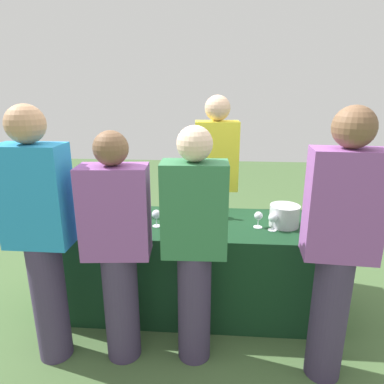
{
  "coord_description": "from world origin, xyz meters",
  "views": [
    {
      "loc": [
        0.19,
        -2.5,
        1.77
      ],
      "look_at": [
        0.0,
        0.0,
        1.0
      ],
      "focal_mm": 32.12,
      "sensor_mm": 36.0,
      "label": 1
    }
  ],
  "objects_px": {
    "wine_glass_3": "(196,213)",
    "guest_3": "(338,243)",
    "wine_bottle_0": "(85,200)",
    "wine_bottle_3": "(204,202)",
    "ice_bucket": "(284,216)",
    "wine_glass_4": "(258,217)",
    "wine_glass_2": "(177,212)",
    "wine_glass_5": "(273,219)",
    "guest_2": "(194,243)",
    "guest_0": "(40,231)",
    "menu_board": "(115,220)",
    "wine_bottle_1": "(128,203)",
    "wine_glass_1": "(156,215)",
    "wine_bottle_2": "(184,207)",
    "guest_1": "(117,245)",
    "wine_glass_0": "(99,218)",
    "server_pouring": "(216,180)"
  },
  "relations": [
    {
      "from": "wine_glass_2",
      "to": "guest_3",
      "type": "height_order",
      "value": "guest_3"
    },
    {
      "from": "wine_bottle_3",
      "to": "guest_3",
      "type": "bearing_deg",
      "value": -45.33
    },
    {
      "from": "wine_glass_4",
      "to": "wine_glass_5",
      "type": "relative_size",
      "value": 0.94
    },
    {
      "from": "guest_3",
      "to": "wine_bottle_0",
      "type": "bearing_deg",
      "value": 160.64
    },
    {
      "from": "wine_bottle_2",
      "to": "wine_glass_1",
      "type": "height_order",
      "value": "wine_bottle_2"
    },
    {
      "from": "guest_2",
      "to": "guest_3",
      "type": "xyz_separation_m",
      "value": [
        0.83,
        -0.09,
        0.07
      ]
    },
    {
      "from": "wine_glass_3",
      "to": "wine_glass_4",
      "type": "relative_size",
      "value": 1.19
    },
    {
      "from": "wine_glass_0",
      "to": "wine_glass_2",
      "type": "height_order",
      "value": "wine_glass_2"
    },
    {
      "from": "wine_glass_2",
      "to": "guest_0",
      "type": "distance_m",
      "value": 0.96
    },
    {
      "from": "wine_glass_3",
      "to": "guest_3",
      "type": "height_order",
      "value": "guest_3"
    },
    {
      "from": "ice_bucket",
      "to": "guest_3",
      "type": "height_order",
      "value": "guest_3"
    },
    {
      "from": "guest_1",
      "to": "wine_glass_0",
      "type": "bearing_deg",
      "value": 117.49
    },
    {
      "from": "wine_bottle_1",
      "to": "wine_glass_1",
      "type": "relative_size",
      "value": 2.34
    },
    {
      "from": "guest_0",
      "to": "wine_glass_4",
      "type": "bearing_deg",
      "value": 22.5
    },
    {
      "from": "guest_3",
      "to": "ice_bucket",
      "type": "bearing_deg",
      "value": 110.21
    },
    {
      "from": "guest_0",
      "to": "menu_board",
      "type": "height_order",
      "value": "guest_0"
    },
    {
      "from": "guest_1",
      "to": "wine_glass_4",
      "type": "bearing_deg",
      "value": 24.42
    },
    {
      "from": "wine_bottle_0",
      "to": "guest_3",
      "type": "distance_m",
      "value": 1.95
    },
    {
      "from": "wine_bottle_2",
      "to": "ice_bucket",
      "type": "height_order",
      "value": "wine_bottle_2"
    },
    {
      "from": "ice_bucket",
      "to": "menu_board",
      "type": "height_order",
      "value": "ice_bucket"
    },
    {
      "from": "wine_bottle_0",
      "to": "guest_0",
      "type": "distance_m",
      "value": 0.76
    },
    {
      "from": "wine_bottle_0",
      "to": "menu_board",
      "type": "distance_m",
      "value": 0.81
    },
    {
      "from": "wine_glass_2",
      "to": "guest_0",
      "type": "relative_size",
      "value": 0.09
    },
    {
      "from": "wine_glass_2",
      "to": "guest_1",
      "type": "relative_size",
      "value": 0.09
    },
    {
      "from": "wine_glass_1",
      "to": "wine_glass_5",
      "type": "bearing_deg",
      "value": -0.66
    },
    {
      "from": "ice_bucket",
      "to": "menu_board",
      "type": "distance_m",
      "value": 1.83
    },
    {
      "from": "wine_glass_4",
      "to": "wine_glass_2",
      "type": "bearing_deg",
      "value": -179.21
    },
    {
      "from": "wine_glass_1",
      "to": "server_pouring",
      "type": "distance_m",
      "value": 0.86
    },
    {
      "from": "wine_glass_2",
      "to": "ice_bucket",
      "type": "relative_size",
      "value": 0.65
    },
    {
      "from": "guest_2",
      "to": "guest_0",
      "type": "bearing_deg",
      "value": -177.92
    },
    {
      "from": "guest_3",
      "to": "wine_bottle_3",
      "type": "bearing_deg",
      "value": 138.93
    },
    {
      "from": "wine_bottle_2",
      "to": "guest_3",
      "type": "relative_size",
      "value": 0.18
    },
    {
      "from": "wine_glass_2",
      "to": "guest_1",
      "type": "distance_m",
      "value": 0.6
    },
    {
      "from": "wine_bottle_3",
      "to": "wine_glass_1",
      "type": "relative_size",
      "value": 2.5
    },
    {
      "from": "wine_bottle_3",
      "to": "wine_glass_2",
      "type": "xyz_separation_m",
      "value": [
        -0.2,
        -0.23,
        -0.01
      ]
    },
    {
      "from": "wine_glass_1",
      "to": "guest_1",
      "type": "relative_size",
      "value": 0.09
    },
    {
      "from": "wine_glass_2",
      "to": "server_pouring",
      "type": "relative_size",
      "value": 0.08
    },
    {
      "from": "wine_glass_4",
      "to": "ice_bucket",
      "type": "relative_size",
      "value": 0.56
    },
    {
      "from": "guest_0",
      "to": "wine_bottle_2",
      "type": "bearing_deg",
      "value": 40.49
    },
    {
      "from": "wine_bottle_1",
      "to": "wine_glass_2",
      "type": "distance_m",
      "value": 0.47
    },
    {
      "from": "server_pouring",
      "to": "guest_0",
      "type": "distance_m",
      "value": 1.66
    },
    {
      "from": "wine_glass_5",
      "to": "guest_2",
      "type": "distance_m",
      "value": 0.71
    },
    {
      "from": "guest_0",
      "to": "guest_3",
      "type": "xyz_separation_m",
      "value": [
        1.78,
        -0.03,
        -0.0
      ]
    },
    {
      "from": "wine_glass_1",
      "to": "guest_3",
      "type": "xyz_separation_m",
      "value": [
        1.15,
        -0.55,
        0.07
      ]
    },
    {
      "from": "wine_glass_3",
      "to": "wine_glass_5",
      "type": "bearing_deg",
      "value": -2.44
    },
    {
      "from": "wine_glass_5",
      "to": "guest_3",
      "type": "bearing_deg",
      "value": -62.52
    },
    {
      "from": "wine_glass_1",
      "to": "wine_glass_3",
      "type": "bearing_deg",
      "value": 2.74
    },
    {
      "from": "guest_2",
      "to": "wine_glass_2",
      "type": "bearing_deg",
      "value": 107.2
    },
    {
      "from": "wine_bottle_1",
      "to": "guest_2",
      "type": "height_order",
      "value": "guest_2"
    },
    {
      "from": "menu_board",
      "to": "wine_glass_3",
      "type": "bearing_deg",
      "value": -54.77
    }
  ]
}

